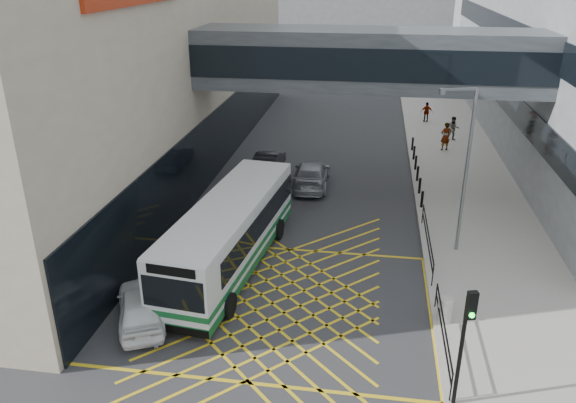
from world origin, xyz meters
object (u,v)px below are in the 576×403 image
at_px(car_silver, 311,174).
at_px(car_dark, 269,162).
at_px(street_lamp, 464,162).
at_px(traffic_light, 465,333).
at_px(bus, 231,232).
at_px(pedestrian_a, 445,136).
at_px(pedestrian_c, 427,112).
at_px(litter_bin, 445,309).
at_px(car_white, 141,305).
at_px(pedestrian_b, 453,129).

bearing_deg(car_silver, car_dark, -35.75).
relative_size(car_silver, street_lamp, 0.67).
bearing_deg(traffic_light, car_dark, 99.87).
bearing_deg(street_lamp, bus, 179.42).
relative_size(pedestrian_a, pedestrian_c, 1.22).
height_order(car_silver, litter_bin, car_silver).
bearing_deg(bus, car_white, -110.19).
bearing_deg(pedestrian_c, car_silver, 62.09).
xyz_separation_m(litter_bin, pedestrian_c, (1.35, 28.29, 0.34)).
height_order(street_lamp, pedestrian_b, street_lamp).
relative_size(car_white, car_dark, 1.00).
bearing_deg(street_lamp, pedestrian_b, 67.59).
relative_size(bus, car_dark, 2.54).
xyz_separation_m(car_silver, pedestrian_a, (8.38, 7.82, 0.37)).
bearing_deg(street_lamp, pedestrian_c, 72.87).
height_order(bus, pedestrian_c, bus).
bearing_deg(pedestrian_c, car_white, 66.32).
bearing_deg(pedestrian_c, traffic_light, 86.10).
relative_size(traffic_light, street_lamp, 0.54).
relative_size(litter_bin, pedestrian_c, 0.58).
height_order(bus, car_dark, bus).
distance_m(traffic_light, litter_bin, 4.82).
relative_size(car_silver, traffic_light, 1.25).
bearing_deg(pedestrian_a, street_lamp, 59.32).
distance_m(pedestrian_b, pedestrian_c, 5.26).
xyz_separation_m(bus, traffic_light, (8.52, -7.35, 1.10)).
relative_size(litter_bin, pedestrian_b, 0.53).
xyz_separation_m(car_silver, pedestrian_b, (9.22, 10.33, 0.26)).
bearing_deg(car_white, pedestrian_c, -136.49).
bearing_deg(pedestrian_c, street_lamp, 87.64).
xyz_separation_m(car_white, car_dark, (1.66, 16.37, -0.01)).
bearing_deg(pedestrian_c, litter_bin, 85.93).
xyz_separation_m(street_lamp, litter_bin, (-0.95, -5.68, -3.72)).
bearing_deg(car_silver, bus, 75.10).
height_order(car_silver, street_lamp, street_lamp).
bearing_deg(car_dark, pedestrian_b, -143.51).
xyz_separation_m(car_silver, street_lamp, (7.28, -7.24, 3.57)).
xyz_separation_m(car_white, street_lamp, (11.84, 7.18, 3.65)).
bearing_deg(pedestrian_a, pedestrian_b, -134.97).
bearing_deg(pedestrian_b, car_dark, -149.20).
relative_size(car_silver, pedestrian_c, 3.08).
relative_size(pedestrian_b, pedestrian_c, 1.08).
relative_size(traffic_light, litter_bin, 4.30).
height_order(traffic_light, litter_bin, traffic_light).
bearing_deg(street_lamp, traffic_light, -112.14).
bearing_deg(traffic_light, pedestrian_c, 71.89).
distance_m(car_white, pedestrian_b, 28.33).
xyz_separation_m(bus, street_lamp, (9.58, 2.66, 2.70)).
distance_m(street_lamp, pedestrian_b, 17.99).
bearing_deg(pedestrian_a, car_white, 33.32).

